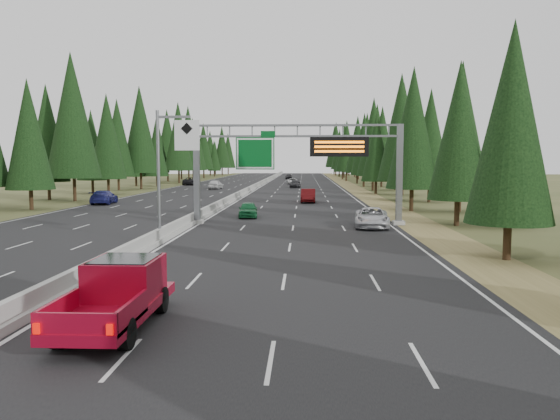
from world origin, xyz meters
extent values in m
cube|color=black|center=(0.00, 80.00, 0.04)|extent=(32.00, 260.00, 0.08)
cube|color=olive|center=(17.80, 80.00, 0.03)|extent=(3.60, 260.00, 0.06)
cube|color=#3D4821|center=(-17.80, 80.00, 0.03)|extent=(3.60, 260.00, 0.06)
cube|color=#979691|center=(0.00, 80.00, 0.23)|extent=(0.70, 260.00, 0.30)
cube|color=#979691|center=(0.00, 80.00, 0.63)|extent=(0.30, 260.00, 0.60)
cube|color=slate|center=(0.35, 35.00, 3.98)|extent=(0.45, 0.45, 7.80)
cube|color=#979691|center=(0.35, 35.00, 0.23)|extent=(0.90, 0.90, 0.30)
cube|color=slate|center=(16.20, 35.00, 3.98)|extent=(0.45, 0.45, 7.80)
cube|color=#979691|center=(16.20, 35.00, 0.23)|extent=(0.90, 0.90, 0.30)
cube|color=slate|center=(8.28, 35.00, 7.80)|extent=(15.85, 0.35, 0.16)
cube|color=slate|center=(8.28, 35.00, 6.96)|extent=(15.85, 0.35, 0.16)
cube|color=#054C19|center=(5.00, 34.75, 5.63)|extent=(3.00, 0.10, 2.50)
cube|color=silver|center=(5.00, 34.69, 5.63)|extent=(2.85, 0.02, 2.35)
cube|color=#054C19|center=(6.00, 34.75, 7.13)|extent=(1.10, 0.10, 0.45)
cube|color=black|center=(11.50, 34.70, 6.13)|extent=(4.50, 0.40, 1.50)
cube|color=orange|center=(11.50, 34.48, 6.48)|extent=(3.80, 0.02, 0.18)
cube|color=orange|center=(11.50, 34.48, 6.13)|extent=(3.80, 0.02, 0.18)
cube|color=orange|center=(11.50, 34.48, 5.78)|extent=(3.80, 0.02, 0.18)
cylinder|color=slate|center=(0.00, 25.00, 4.08)|extent=(0.20, 0.20, 8.00)
cube|color=#979691|center=(0.00, 25.00, 0.18)|extent=(0.50, 0.50, 0.20)
cube|color=slate|center=(1.00, 25.00, 7.68)|extent=(2.00, 0.15, 0.15)
cube|color=silver|center=(1.80, 24.88, 6.58)|extent=(1.50, 0.06, 1.80)
cylinder|color=black|center=(19.10, 20.10, 0.96)|extent=(0.40, 0.40, 1.92)
cone|color=black|center=(19.10, 20.10, 6.96)|extent=(4.32, 4.32, 10.09)
cylinder|color=black|center=(20.72, 35.15, 1.02)|extent=(0.40, 0.40, 2.04)
cone|color=black|center=(20.72, 35.15, 7.38)|extent=(4.58, 4.58, 10.69)
cylinder|color=black|center=(24.06, 34.52, 1.03)|extent=(0.40, 0.40, 2.06)
cone|color=black|center=(24.06, 34.52, 7.46)|extent=(4.63, 4.63, 10.81)
cylinder|color=black|center=(19.54, 47.16, 1.15)|extent=(0.40, 0.40, 2.29)
cone|color=black|center=(19.54, 47.16, 8.31)|extent=(5.15, 5.15, 12.03)
cylinder|color=black|center=(24.18, 46.89, 1.18)|extent=(0.40, 0.40, 2.36)
cone|color=black|center=(24.18, 46.89, 8.57)|extent=(5.32, 5.32, 12.42)
cylinder|color=black|center=(20.98, 62.16, 1.28)|extent=(0.40, 0.40, 2.56)
cone|color=black|center=(20.98, 62.16, 9.30)|extent=(5.77, 5.77, 13.46)
cylinder|color=black|center=(24.08, 59.55, 1.10)|extent=(0.40, 0.40, 2.20)
cone|color=black|center=(24.08, 59.55, 7.99)|extent=(4.96, 4.96, 11.57)
cylinder|color=black|center=(19.61, 74.94, 0.99)|extent=(0.40, 0.40, 1.97)
cone|color=black|center=(19.61, 74.94, 7.16)|extent=(4.44, 4.44, 10.37)
cylinder|color=black|center=(23.23, 73.15, 1.31)|extent=(0.40, 0.40, 2.63)
cone|color=black|center=(23.23, 73.15, 9.52)|extent=(5.91, 5.91, 13.79)
cylinder|color=black|center=(20.41, 85.07, 1.25)|extent=(0.40, 0.40, 2.50)
cone|color=black|center=(20.41, 85.07, 9.06)|extent=(5.63, 5.63, 13.13)
cylinder|color=black|center=(24.63, 87.87, 1.13)|extent=(0.40, 0.40, 2.26)
cone|color=black|center=(24.63, 87.87, 8.20)|extent=(5.09, 5.09, 11.87)
cylinder|color=black|center=(20.41, 99.31, 1.14)|extent=(0.40, 0.40, 2.29)
cone|color=black|center=(20.41, 99.31, 8.29)|extent=(5.15, 5.15, 12.01)
cylinder|color=black|center=(23.84, 99.23, 1.25)|extent=(0.40, 0.40, 2.50)
cone|color=black|center=(23.84, 99.23, 9.05)|extent=(5.62, 5.62, 13.11)
cylinder|color=black|center=(20.53, 113.87, 1.20)|extent=(0.40, 0.40, 2.39)
cone|color=black|center=(20.53, 113.87, 8.67)|extent=(5.38, 5.38, 12.56)
cylinder|color=black|center=(24.54, 112.33, 1.39)|extent=(0.40, 0.40, 2.78)
cone|color=black|center=(24.54, 112.33, 10.06)|extent=(6.25, 6.25, 14.57)
cylinder|color=black|center=(19.20, 127.70, 1.20)|extent=(0.40, 0.40, 2.40)
cone|color=black|center=(19.20, 127.70, 8.69)|extent=(5.39, 5.39, 12.58)
cylinder|color=black|center=(24.17, 127.95, 1.35)|extent=(0.40, 0.40, 2.69)
cone|color=black|center=(24.17, 127.95, 9.75)|extent=(6.05, 6.05, 14.13)
cylinder|color=black|center=(19.06, 139.30, 1.05)|extent=(0.40, 0.40, 2.11)
cone|color=black|center=(19.06, 139.30, 7.64)|extent=(4.74, 4.74, 11.06)
cylinder|color=black|center=(23.36, 140.07, 1.08)|extent=(0.40, 0.40, 2.17)
cone|color=black|center=(23.36, 140.07, 7.85)|extent=(4.87, 4.87, 11.37)
cylinder|color=black|center=(20.53, 154.00, 1.27)|extent=(0.40, 0.40, 2.55)
cone|color=black|center=(20.53, 154.00, 9.24)|extent=(5.74, 5.74, 13.39)
cylinder|color=black|center=(24.15, 153.73, 1.15)|extent=(0.40, 0.40, 2.30)
cone|color=black|center=(24.15, 153.73, 8.33)|extent=(5.17, 5.17, 12.06)
cylinder|color=black|center=(19.94, 166.81, 1.20)|extent=(0.40, 0.40, 2.40)
cone|color=black|center=(19.94, 166.81, 8.70)|extent=(5.40, 5.40, 12.59)
cylinder|color=black|center=(24.50, 163.85, 1.23)|extent=(0.40, 0.40, 2.46)
cone|color=black|center=(24.50, 163.85, 8.93)|extent=(5.54, 5.54, 12.93)
cylinder|color=black|center=(19.39, 176.72, 1.44)|extent=(0.40, 0.40, 2.87)
cone|color=black|center=(19.39, 176.72, 10.41)|extent=(6.46, 6.46, 15.07)
cylinder|color=black|center=(24.08, 179.76, 0.99)|extent=(0.40, 0.40, 1.99)
cone|color=black|center=(24.08, 179.76, 7.20)|extent=(4.47, 4.47, 10.43)
cylinder|color=black|center=(19.71, 192.63, 1.42)|extent=(0.40, 0.40, 2.83)
cone|color=black|center=(19.71, 192.63, 10.28)|extent=(6.38, 6.38, 14.88)
cylinder|color=black|center=(24.64, 193.27, 0.94)|extent=(0.40, 0.40, 1.88)
cone|color=black|center=(24.64, 193.27, 6.82)|extent=(4.23, 4.23, 9.88)
cylinder|color=black|center=(-19.10, 46.75, 1.07)|extent=(0.40, 0.40, 2.14)
cone|color=black|center=(-19.10, 46.75, 7.75)|extent=(4.81, 4.81, 11.23)
cylinder|color=black|center=(-19.72, 58.81, 1.47)|extent=(0.40, 0.40, 2.94)
cone|color=black|center=(-19.72, 58.81, 10.65)|extent=(6.61, 6.61, 15.43)
cylinder|color=black|center=(-24.08, 61.16, 1.19)|extent=(0.40, 0.40, 2.38)
cone|color=black|center=(-24.08, 61.16, 8.61)|extent=(5.34, 5.34, 12.47)
cylinder|color=black|center=(-20.19, 71.89, 1.19)|extent=(0.40, 0.40, 2.39)
cone|color=black|center=(-20.19, 71.89, 8.66)|extent=(5.38, 5.38, 12.54)
cylinder|color=black|center=(-23.96, 75.42, 1.03)|extent=(0.40, 0.40, 2.06)
cone|color=black|center=(-23.96, 75.42, 7.48)|extent=(4.64, 4.64, 10.84)
cylinder|color=black|center=(-20.32, 88.53, 1.46)|extent=(0.40, 0.40, 2.93)
cone|color=black|center=(-20.32, 88.53, 10.61)|extent=(6.58, 6.58, 15.36)
cylinder|color=black|center=(-23.05, 84.64, 1.25)|extent=(0.40, 0.40, 2.49)
cone|color=black|center=(-23.05, 84.64, 9.04)|extent=(5.61, 5.61, 13.10)
cylinder|color=black|center=(-20.28, 99.04, 1.00)|extent=(0.40, 0.40, 2.01)
cone|color=black|center=(-20.28, 99.04, 7.28)|extent=(4.52, 4.52, 10.55)
cylinder|color=black|center=(-24.74, 99.85, 0.95)|extent=(0.40, 0.40, 1.91)
cone|color=black|center=(-24.74, 99.85, 6.91)|extent=(4.29, 4.29, 10.01)
cylinder|color=black|center=(-19.07, 112.75, 1.44)|extent=(0.40, 0.40, 2.89)
cone|color=black|center=(-19.07, 112.75, 10.46)|extent=(6.49, 6.49, 15.15)
cylinder|color=black|center=(-24.12, 113.53, 1.20)|extent=(0.40, 0.40, 2.41)
cone|color=black|center=(-24.12, 113.53, 8.74)|extent=(5.42, 5.42, 12.65)
cylinder|color=black|center=(-19.29, 124.18, 1.46)|extent=(0.40, 0.40, 2.93)
cone|color=black|center=(-19.29, 124.18, 10.61)|extent=(6.59, 6.59, 15.37)
cylinder|color=black|center=(-24.66, 124.93, 1.41)|extent=(0.40, 0.40, 2.81)
cone|color=black|center=(-24.66, 124.93, 10.19)|extent=(6.32, 6.32, 14.76)
cylinder|color=black|center=(-20.27, 138.39, 1.25)|extent=(0.40, 0.40, 2.50)
cone|color=black|center=(-20.27, 138.39, 9.06)|extent=(5.62, 5.62, 13.12)
cylinder|color=black|center=(-24.51, 139.20, 1.36)|extent=(0.40, 0.40, 2.73)
cone|color=black|center=(-24.51, 139.20, 9.88)|extent=(6.14, 6.14, 14.32)
cylinder|color=black|center=(-20.59, 151.11, 1.28)|extent=(0.40, 0.40, 2.56)
cone|color=black|center=(-20.59, 151.11, 9.29)|extent=(5.77, 5.77, 13.45)
cylinder|color=black|center=(-24.12, 152.83, 1.41)|extent=(0.40, 0.40, 2.82)
cone|color=black|center=(-24.12, 152.83, 10.24)|extent=(6.35, 6.35, 14.83)
cylinder|color=black|center=(-19.84, 165.38, 0.93)|extent=(0.40, 0.40, 1.86)
cone|color=black|center=(-19.84, 165.38, 6.74)|extent=(4.19, 4.19, 9.77)
cylinder|color=black|center=(-23.42, 166.14, 1.10)|extent=(0.40, 0.40, 2.19)
cone|color=black|center=(-23.42, 166.14, 7.95)|extent=(4.94, 4.94, 11.52)
cylinder|color=black|center=(-19.08, 176.84, 1.34)|extent=(0.40, 0.40, 2.68)
cone|color=black|center=(-19.08, 176.84, 9.72)|extent=(6.03, 6.03, 14.08)
cylinder|color=black|center=(-23.20, 177.25, 1.23)|extent=(0.40, 0.40, 2.45)
cone|color=black|center=(-23.20, 177.25, 8.88)|extent=(5.51, 5.51, 12.87)
cylinder|color=black|center=(-19.06, 191.49, 1.21)|extent=(0.40, 0.40, 2.42)
cone|color=black|center=(-19.06, 191.49, 8.76)|extent=(5.44, 5.44, 12.69)
cylinder|color=black|center=(-24.07, 193.13, 0.97)|extent=(0.40, 0.40, 1.94)
cone|color=black|center=(-24.07, 193.13, 7.03)|extent=(4.36, 4.36, 10.18)
imported|color=#BCBCC1|center=(13.89, 33.14, 0.82)|extent=(2.98, 5.56, 1.49)
cylinder|color=black|center=(2.31, 6.16, 0.51)|extent=(0.32, 0.85, 0.85)
cylinder|color=black|center=(4.13, 6.16, 0.51)|extent=(0.32, 0.85, 0.85)
cylinder|color=black|center=(2.31, 9.69, 0.51)|extent=(0.32, 0.85, 0.85)
cylinder|color=black|center=(4.13, 9.69, 0.51)|extent=(0.32, 0.85, 0.85)
cube|color=#A00923|center=(3.22, 7.98, 0.67)|extent=(2.14, 5.98, 0.32)
cube|color=#A00923|center=(3.22, 8.94, 1.42)|extent=(2.03, 2.35, 1.18)
cube|color=black|center=(3.22, 8.94, 1.74)|extent=(1.82, 2.03, 0.59)
cube|color=#A00923|center=(2.21, 6.37, 1.04)|extent=(0.11, 2.56, 0.64)
cube|color=#A00923|center=(4.24, 6.37, 1.04)|extent=(0.11, 2.56, 0.64)
cube|color=#A00923|center=(3.22, 5.09, 1.04)|extent=(2.14, 0.11, 0.64)
imported|color=#155D2F|center=(3.87, 40.00, 0.76)|extent=(1.92, 4.12, 1.37)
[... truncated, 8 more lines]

